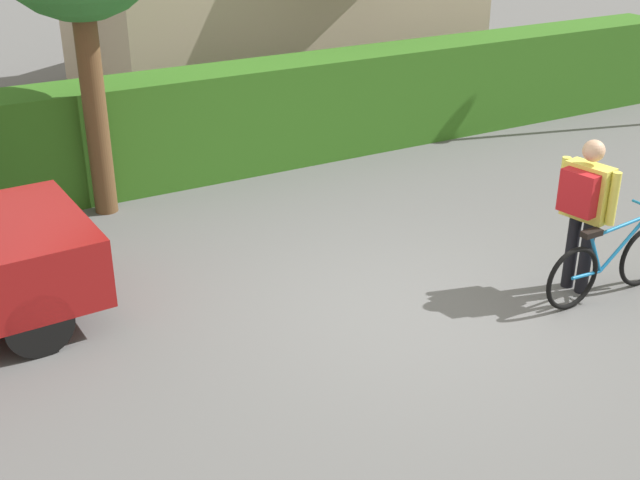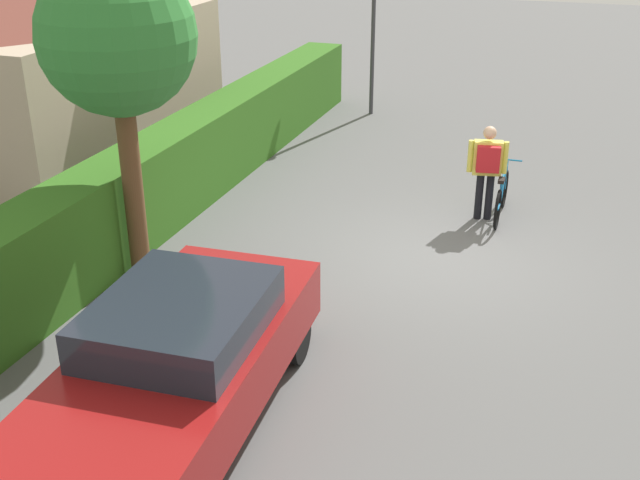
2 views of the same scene
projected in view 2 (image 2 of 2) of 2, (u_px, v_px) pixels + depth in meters
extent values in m
plane|color=#5A5A5A|center=(435.00, 258.00, 12.19)|extent=(60.00, 60.00, 0.00)
cube|color=#30641B|center=(163.00, 179.00, 13.27)|extent=(17.27, 0.90, 1.50)
cube|color=tan|center=(47.00, 82.00, 16.85)|extent=(7.19, 4.81, 2.78)
cube|color=maroon|center=(177.00, 373.00, 8.19)|extent=(4.59, 2.05, 0.69)
cube|color=#1E232D|center=(181.00, 317.00, 8.12)|extent=(2.05, 1.71, 0.45)
cylinder|color=black|center=(172.00, 319.00, 9.88)|extent=(0.64, 0.21, 0.63)
cylinder|color=black|center=(297.00, 338.00, 9.46)|extent=(0.64, 0.21, 0.63)
torus|color=black|center=(505.00, 189.00, 13.97)|extent=(0.68, 0.05, 0.68)
torus|color=black|center=(498.00, 210.00, 13.09)|extent=(0.68, 0.05, 0.68)
cylinder|color=#1972B2|center=(504.00, 182.00, 13.59)|extent=(0.66, 0.04, 0.56)
cylinder|color=#1972B2|center=(501.00, 192.00, 13.25)|extent=(0.24, 0.04, 0.46)
cylinder|color=#1972B2|center=(504.00, 174.00, 13.40)|extent=(0.80, 0.04, 0.11)
cylinder|color=#1972B2|center=(499.00, 206.00, 13.26)|extent=(0.39, 0.04, 0.05)
cylinder|color=#1972B2|center=(506.00, 175.00, 13.86)|extent=(0.04, 0.04, 0.52)
cube|color=black|center=(501.00, 180.00, 13.05)|extent=(0.22, 0.10, 0.06)
cylinder|color=#1972B2|center=(508.00, 160.00, 13.74)|extent=(0.03, 0.50, 0.03)
cylinder|color=black|center=(479.00, 196.00, 13.46)|extent=(0.13, 0.13, 0.82)
cylinder|color=black|center=(489.00, 197.00, 13.44)|extent=(0.13, 0.13, 0.82)
cube|color=#D8CC4C|center=(488.00, 158.00, 13.16)|extent=(0.28, 0.50, 0.58)
sphere|color=tan|center=(490.00, 133.00, 12.98)|extent=(0.22, 0.22, 0.22)
cylinder|color=#D8CC4C|center=(470.00, 156.00, 13.19)|extent=(0.09, 0.09, 0.55)
cylinder|color=#D8CC4C|center=(505.00, 158.00, 13.11)|extent=(0.09, 0.09, 0.55)
cube|color=#B3191E|center=(488.00, 159.00, 13.00)|extent=(0.23, 0.40, 0.44)
cylinder|color=#38383D|center=(373.00, 30.00, 18.90)|extent=(0.10, 0.10, 4.11)
cylinder|color=brown|center=(132.00, 183.00, 11.16)|extent=(0.29, 0.29, 2.84)
sphere|color=#2E7932|center=(117.00, 36.00, 10.30)|extent=(2.13, 2.13, 2.13)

